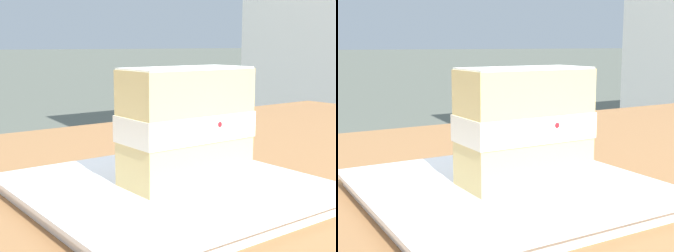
{
  "view_description": "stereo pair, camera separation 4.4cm",
  "coord_description": "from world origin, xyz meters",
  "views": [
    {
      "loc": [
        -0.41,
        -0.3,
        0.85
      ],
      "look_at": [
        -0.15,
        0.05,
        0.78
      ],
      "focal_mm": 51.47,
      "sensor_mm": 36.0,
      "label": 1
    },
    {
      "loc": [
        -0.38,
        -0.33,
        0.85
      ],
      "look_at": [
        -0.15,
        0.05,
        0.78
      ],
      "focal_mm": 51.47,
      "sensor_mm": 36.0,
      "label": 2
    }
  ],
  "objects": [
    {
      "name": "dessert_plate",
      "position": [
        -0.15,
        0.05,
        0.72
      ],
      "size": [
        0.26,
        0.26,
        0.02
      ],
      "color": "white",
      "rests_on": "patio_table"
    },
    {
      "name": "cake_slice",
      "position": [
        -0.14,
        0.04,
        0.78
      ],
      "size": [
        0.12,
        0.06,
        0.11
      ],
      "color": "#E0C17A",
      "rests_on": "dessert_plate"
    }
  ]
}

